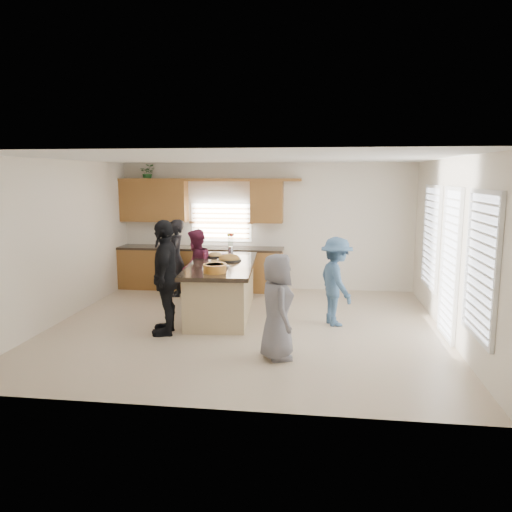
# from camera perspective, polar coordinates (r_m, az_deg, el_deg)

# --- Properties ---
(floor) EXTENTS (6.50, 6.50, 0.00)m
(floor) POSITION_cam_1_polar(r_m,az_deg,el_deg) (8.49, -1.24, -8.11)
(floor) COLOR tan
(floor) RESTS_ON ground
(room_shell) EXTENTS (6.52, 6.02, 2.81)m
(room_shell) POSITION_cam_1_polar(r_m,az_deg,el_deg) (8.13, -1.29, 4.78)
(room_shell) COLOR silver
(room_shell) RESTS_ON ground
(back_cabinetry) EXTENTS (4.08, 0.66, 2.46)m
(back_cabinetry) POSITION_cam_1_polar(r_m,az_deg,el_deg) (11.20, -6.56, 0.86)
(back_cabinetry) COLOR brown
(back_cabinetry) RESTS_ON ground
(right_wall_glazing) EXTENTS (0.06, 4.00, 2.25)m
(right_wall_glazing) POSITION_cam_1_polar(r_m,az_deg,el_deg) (8.21, 21.38, 0.26)
(right_wall_glazing) COLOR white
(right_wall_glazing) RESTS_ON ground
(island) EXTENTS (1.36, 2.78, 0.95)m
(island) POSITION_cam_1_polar(r_m,az_deg,el_deg) (9.19, -3.91, -3.87)
(island) COLOR tan
(island) RESTS_ON ground
(platter_front) EXTENTS (0.44, 0.44, 0.18)m
(platter_front) POSITION_cam_1_polar(r_m,az_deg,el_deg) (8.66, -4.58, -1.14)
(platter_front) COLOR black
(platter_front) RESTS_ON island
(platter_mid) EXTENTS (0.46, 0.46, 0.18)m
(platter_mid) POSITION_cam_1_polar(r_m,az_deg,el_deg) (9.35, -3.08, -0.34)
(platter_mid) COLOR black
(platter_mid) RESTS_ON island
(platter_back) EXTENTS (0.31, 0.31, 0.13)m
(platter_back) POSITION_cam_1_polar(r_m,az_deg,el_deg) (9.78, -4.69, 0.06)
(platter_back) COLOR black
(platter_back) RESTS_ON island
(salad_bowl) EXTENTS (0.38, 0.38, 0.14)m
(salad_bowl) POSITION_cam_1_polar(r_m,az_deg,el_deg) (8.19, -4.74, -1.37)
(salad_bowl) COLOR orange
(salad_bowl) RESTS_ON island
(clear_cup) EXTENTS (0.09, 0.09, 0.10)m
(clear_cup) POSITION_cam_1_polar(r_m,az_deg,el_deg) (8.30, -3.16, -1.41)
(clear_cup) COLOR white
(clear_cup) RESTS_ON island
(plate_stack) EXTENTS (0.19, 0.19, 0.06)m
(plate_stack) POSITION_cam_1_polar(r_m,az_deg,el_deg) (9.86, -3.86, 0.15)
(plate_stack) COLOR #BC8BCA
(plate_stack) RESTS_ON island
(flower_vase) EXTENTS (0.14, 0.14, 0.41)m
(flower_vase) POSITION_cam_1_polar(r_m,az_deg,el_deg) (10.18, -2.93, 1.58)
(flower_vase) COLOR silver
(flower_vase) RESTS_ON island
(potted_plant) EXTENTS (0.39, 0.36, 0.36)m
(potted_plant) POSITION_cam_1_polar(r_m,az_deg,el_deg) (11.50, -12.25, 9.28)
(potted_plant) COLOR #296528
(potted_plant) RESTS_ON back_cabinetry
(woman_left_back) EXTENTS (0.52, 0.67, 1.62)m
(woman_left_back) POSITION_cam_1_polar(r_m,az_deg,el_deg) (10.62, -9.15, -0.22)
(woman_left_back) COLOR black
(woman_left_back) RESTS_ON ground
(woman_left_mid) EXTENTS (0.69, 0.82, 1.50)m
(woman_left_mid) POSITION_cam_1_polar(r_m,az_deg,el_deg) (9.75, -6.86, -1.35)
(woman_left_mid) COLOR #5D1B32
(woman_left_mid) RESTS_ON ground
(woman_left_front) EXTENTS (0.62, 1.14, 1.85)m
(woman_left_front) POSITION_cam_1_polar(r_m,az_deg,el_deg) (8.08, -10.29, -2.40)
(woman_left_front) COLOR black
(woman_left_front) RESTS_ON ground
(woman_right_back) EXTENTS (0.87, 1.11, 1.51)m
(woman_right_back) POSITION_cam_1_polar(r_m,az_deg,el_deg) (8.55, 9.15, -2.88)
(woman_right_back) COLOR #38577A
(woman_right_back) RESTS_ON ground
(woman_right_front) EXTENTS (0.67, 0.83, 1.48)m
(woman_right_front) POSITION_cam_1_polar(r_m,az_deg,el_deg) (6.91, 2.42, -5.81)
(woman_right_front) COLOR slate
(woman_right_front) RESTS_ON ground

